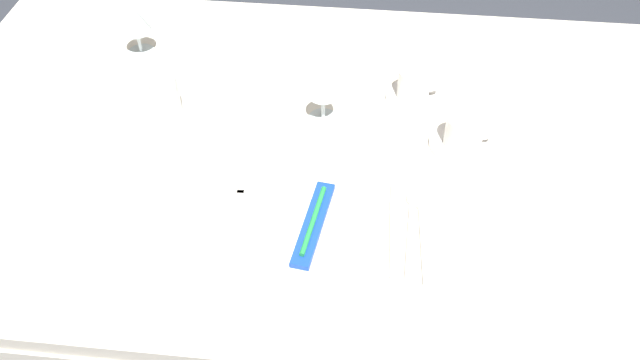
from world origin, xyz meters
TOP-DOWN VIEW (x-y plane):
  - ground_plane at (0.00, 0.00)m, footprint 6.00×6.00m
  - dining_table at (0.00, 0.00)m, footprint 1.80×1.11m
  - dinner_plate at (0.03, -0.27)m, footprint 0.24×0.24m
  - toothbrush_package at (0.03, -0.27)m, footprint 0.06×0.21m
  - fork_outer at (-0.12, -0.24)m, footprint 0.03×0.22m
  - dinner_knife at (0.19, -0.25)m, footprint 0.02×0.23m
  - spoon_soup at (0.22, -0.23)m, footprint 0.03×0.23m
  - spoon_dessert at (0.24, -0.23)m, footprint 0.03×0.22m
  - saucer_left at (0.22, 0.16)m, footprint 0.13×0.13m
  - coffee_cup_left at (0.22, 0.16)m, footprint 0.10×0.08m
  - saucer_right at (0.33, 0.01)m, footprint 0.14×0.14m
  - coffee_cup_right at (0.33, 0.01)m, footprint 0.11×0.08m
  - wine_glass_centre at (0.02, 0.07)m, footprint 0.07×0.07m
  - wine_glass_left at (-0.47, 0.28)m, footprint 0.08×0.08m
  - drink_tumbler at (-0.33, 0.04)m, footprint 0.06×0.06m

SIDE VIEW (x-z plane):
  - ground_plane at x=0.00m, z-range 0.00..0.00m
  - dining_table at x=0.00m, z-range 0.29..1.03m
  - spoon_soup at x=0.22m, z-range 0.74..0.75m
  - spoon_dessert at x=0.24m, z-range 0.74..0.75m
  - fork_outer at x=-0.12m, z-range 0.74..0.74m
  - dinner_knife at x=0.19m, z-range 0.74..0.74m
  - saucer_left at x=0.22m, z-range 0.74..0.75m
  - saucer_right at x=0.33m, z-range 0.74..0.75m
  - dinner_plate at x=0.03m, z-range 0.74..0.76m
  - toothbrush_package at x=0.03m, z-range 0.75..0.78m
  - coffee_cup_right at x=0.33m, z-range 0.75..0.82m
  - coffee_cup_left at x=0.22m, z-range 0.75..0.82m
  - drink_tumbler at x=-0.33m, z-range 0.74..0.85m
  - wine_glass_centre at x=0.02m, z-range 0.77..0.90m
  - wine_glass_left at x=-0.47m, z-range 0.77..0.91m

